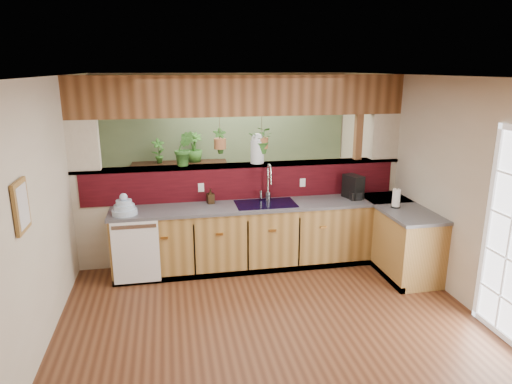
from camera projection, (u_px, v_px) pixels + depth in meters
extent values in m
cube|color=#512C19|center=(262.00, 300.00, 5.48)|extent=(4.60, 7.00, 0.01)
cube|color=brown|center=(263.00, 77.00, 4.79)|extent=(4.60, 7.00, 0.01)
cube|color=beige|center=(224.00, 145.00, 8.44)|extent=(4.60, 0.02, 2.60)
cube|color=beige|center=(45.00, 207.00, 4.71)|extent=(0.02, 7.00, 2.60)
cube|color=beige|center=(447.00, 186.00, 5.55)|extent=(0.02, 7.00, 2.60)
cube|color=beige|center=(243.00, 212.00, 6.57)|extent=(4.60, 0.15, 1.35)
cube|color=#3C070E|center=(244.00, 183.00, 6.38)|extent=(4.40, 0.02, 0.45)
cube|color=brown|center=(243.00, 165.00, 6.39)|extent=(4.60, 0.21, 0.04)
cube|color=brown|center=(242.00, 96.00, 6.14)|extent=(4.60, 0.15, 0.55)
cube|color=beige|center=(83.00, 147.00, 5.92)|extent=(0.40, 0.15, 0.70)
cube|color=beige|center=(384.00, 137.00, 6.69)|extent=(0.40, 0.15, 0.70)
cube|color=brown|center=(356.00, 165.00, 6.72)|extent=(0.10, 0.10, 2.60)
cube|color=brown|center=(243.00, 165.00, 6.39)|extent=(4.60, 0.21, 0.04)
cube|color=brown|center=(242.00, 96.00, 6.14)|extent=(4.60, 0.15, 0.55)
cube|color=#5D734F|center=(224.00, 145.00, 8.43)|extent=(4.55, 0.02, 2.55)
cube|color=olive|center=(266.00, 236.00, 6.33)|extent=(4.10, 0.60, 0.86)
cube|color=#4A494F|center=(266.00, 205.00, 6.21)|extent=(4.14, 0.64, 0.04)
cube|color=olive|center=(397.00, 239.00, 6.24)|extent=(0.60, 1.48, 0.86)
cube|color=#4A494F|center=(400.00, 207.00, 6.12)|extent=(0.64, 1.52, 0.04)
cube|color=olive|center=(383.00, 228.00, 6.65)|extent=(0.60, 0.60, 0.86)
cube|color=#4A494F|center=(385.00, 198.00, 6.53)|extent=(0.64, 0.64, 0.04)
cube|color=black|center=(270.00, 270.00, 6.18)|extent=(4.10, 0.06, 0.08)
cube|color=black|center=(377.00, 266.00, 6.29)|extent=(0.06, 1.48, 0.08)
cube|color=white|center=(136.00, 253.00, 5.71)|extent=(0.58, 0.02, 0.82)
cube|color=#B7B7B2|center=(134.00, 227.00, 5.61)|extent=(0.54, 0.01, 0.05)
cube|color=black|center=(266.00, 205.00, 6.21)|extent=(0.82, 0.50, 0.03)
cube|color=black|center=(252.00, 212.00, 6.20)|extent=(0.34, 0.40, 0.16)
cube|color=black|center=(279.00, 210.00, 6.27)|extent=(0.34, 0.40, 0.16)
cube|color=olive|center=(21.00, 206.00, 3.89)|extent=(0.03, 0.35, 0.45)
cube|color=silver|center=(23.00, 206.00, 3.89)|extent=(0.01, 0.27, 0.37)
cylinder|color=#B7B7B2|center=(268.00, 196.00, 6.39)|extent=(0.08, 0.08, 0.11)
cylinder|color=#B7B7B2|center=(268.00, 182.00, 6.34)|extent=(0.03, 0.03, 0.31)
torus|color=#B7B7B2|center=(269.00, 172.00, 6.23)|extent=(0.23, 0.03, 0.23)
cylinder|color=#B7B7B2|center=(271.00, 179.00, 6.15)|extent=(0.03, 0.03, 0.13)
cylinder|color=#B7B7B2|center=(261.00, 194.00, 6.37)|extent=(0.03, 0.03, 0.11)
cylinder|color=#AAC0DC|center=(125.00, 212.00, 5.75)|extent=(0.32, 0.32, 0.07)
cylinder|color=#AAC0DC|center=(124.00, 207.00, 5.73)|extent=(0.26, 0.26, 0.06)
cylinder|color=#AAC0DC|center=(124.00, 202.00, 5.72)|extent=(0.20, 0.20, 0.06)
sphere|color=#AAC0DC|center=(124.00, 197.00, 5.70)|extent=(0.10, 0.10, 0.10)
imported|color=#342312|center=(210.00, 196.00, 6.20)|extent=(0.11, 0.11, 0.20)
cube|color=black|center=(353.00, 187.00, 6.44)|extent=(0.18, 0.29, 0.33)
cube|color=black|center=(355.00, 196.00, 6.38)|extent=(0.15, 0.11, 0.11)
cylinder|color=silver|center=(355.00, 192.00, 6.40)|extent=(0.09, 0.09, 0.09)
cylinder|color=black|center=(395.00, 207.00, 6.04)|extent=(0.12, 0.12, 0.02)
cylinder|color=#B7B7B2|center=(396.00, 198.00, 6.01)|extent=(0.02, 0.02, 0.26)
cylinder|color=white|center=(396.00, 198.00, 6.01)|extent=(0.10, 0.10, 0.23)
cylinder|color=silver|center=(257.00, 152.00, 6.38)|extent=(0.19, 0.19, 0.32)
sphere|color=silver|center=(257.00, 139.00, 6.33)|extent=(0.17, 0.17, 0.17)
imported|color=#2E6422|center=(184.00, 149.00, 6.17)|extent=(0.27, 0.21, 0.48)
cylinder|color=brown|center=(220.00, 128.00, 6.19)|extent=(0.01, 0.01, 0.31)
cylinder|color=#925B35|center=(220.00, 144.00, 6.25)|extent=(0.17, 0.17, 0.14)
imported|color=#2E6422|center=(220.00, 128.00, 6.19)|extent=(0.19, 0.14, 0.36)
cylinder|color=brown|center=(262.00, 127.00, 6.30)|extent=(0.01, 0.01, 0.31)
cylinder|color=#925B35|center=(262.00, 143.00, 6.36)|extent=(0.18, 0.18, 0.15)
imported|color=#2E6422|center=(262.00, 126.00, 6.30)|extent=(0.43, 0.41, 0.38)
cube|color=black|center=(181.00, 193.00, 8.27)|extent=(1.70, 0.53, 1.12)
imported|color=#2E6422|center=(159.00, 151.00, 8.00)|extent=(0.26, 0.21, 0.44)
imported|color=#2E6422|center=(194.00, 147.00, 8.10)|extent=(0.31, 0.31, 0.52)
imported|color=#2E6422|center=(289.00, 209.00, 7.69)|extent=(0.75, 0.67, 0.76)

